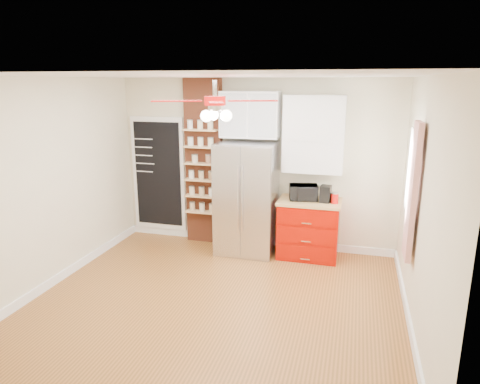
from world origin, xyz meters
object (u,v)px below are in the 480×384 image
(red_cabinet, at_px, (309,229))
(pantry_jar_oats, at_px, (195,159))
(coffee_maker, at_px, (326,194))
(fridge, at_px, (247,198))
(ceiling_fan, at_px, (215,101))
(canister_left, at_px, (335,198))
(toaster_oven, at_px, (303,192))

(red_cabinet, bearing_deg, pantry_jar_oats, 177.74)
(coffee_maker, bearing_deg, fridge, -172.16)
(ceiling_fan, distance_m, canister_left, 2.53)
(red_cabinet, height_order, coffee_maker, coffee_maker)
(ceiling_fan, relative_size, coffee_maker, 5.65)
(red_cabinet, distance_m, ceiling_fan, 2.75)
(red_cabinet, xyz_separation_m, coffee_maker, (0.23, -0.02, 0.57))
(red_cabinet, xyz_separation_m, pantry_jar_oats, (-1.86, 0.07, 0.98))
(red_cabinet, relative_size, coffee_maker, 3.79)
(fridge, distance_m, toaster_oven, 0.88)
(fridge, relative_size, canister_left, 11.78)
(fridge, relative_size, ceiling_fan, 1.25)
(coffee_maker, xyz_separation_m, pantry_jar_oats, (-2.09, 0.09, 0.41))
(ceiling_fan, xyz_separation_m, pantry_jar_oats, (-0.94, 1.75, -0.99))
(coffee_maker, xyz_separation_m, canister_left, (0.14, -0.04, -0.05))
(toaster_oven, bearing_deg, canister_left, -20.93)
(fridge, bearing_deg, red_cabinet, 2.95)
(fridge, height_order, coffee_maker, fridge)
(red_cabinet, distance_m, canister_left, 0.64)
(fridge, xyz_separation_m, canister_left, (1.34, -0.01, 0.10))
(fridge, relative_size, toaster_oven, 4.17)
(ceiling_fan, relative_size, toaster_oven, 3.34)
(canister_left, bearing_deg, toaster_oven, 171.51)
(canister_left, bearing_deg, red_cabinet, 170.41)
(red_cabinet, height_order, pantry_jar_oats, pantry_jar_oats)
(red_cabinet, distance_m, toaster_oven, 0.57)
(coffee_maker, height_order, canister_left, coffee_maker)
(coffee_maker, relative_size, pantry_jar_oats, 2.05)
(coffee_maker, height_order, pantry_jar_oats, pantry_jar_oats)
(fridge, relative_size, red_cabinet, 1.86)
(red_cabinet, height_order, toaster_oven, toaster_oven)
(fridge, height_order, pantry_jar_oats, fridge)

